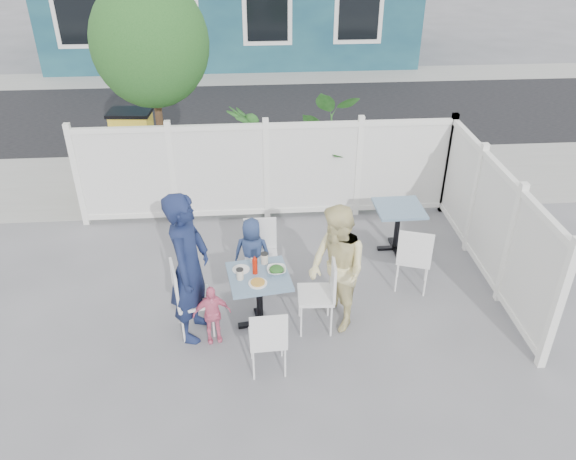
{
  "coord_description": "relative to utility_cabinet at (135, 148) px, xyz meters",
  "views": [
    {
      "loc": [
        -0.16,
        -5.6,
        4.54
      ],
      "look_at": [
        0.27,
        0.13,
        1.09
      ],
      "focal_mm": 35.0,
      "sensor_mm": 36.0,
      "label": 1
    }
  ],
  "objects": [
    {
      "name": "woman",
      "position": [
        3.01,
        -4.3,
        0.17
      ],
      "size": [
        0.85,
        0.95,
        1.59
      ],
      "primitive_type": "imported",
      "rotation": [
        0.0,
        0.0,
        -1.17
      ],
      "color": "#DBC14E",
      "rests_on": "ground"
    },
    {
      "name": "chair_spare",
      "position": [
        4.12,
        -3.71,
        -0.07
      ],
      "size": [
        0.54,
        0.53,
        0.95
      ],
      "rotation": [
        0.0,
        0.0,
        -0.33
      ],
      "color": "white",
      "rests_on": "ground"
    },
    {
      "name": "utility_cabinet",
      "position": [
        0.0,
        0.0,
        0.0
      ],
      "size": [
        0.71,
        0.53,
        1.25
      ],
      "primitive_type": "cube",
      "rotation": [
        0.0,
        0.0,
        -0.08
      ],
      "color": "gold",
      "rests_on": "ground"
    },
    {
      "name": "near_sidewalk",
      "position": [
        2.21,
        -0.2,
        -0.62
      ],
      "size": [
        24.0,
        2.6,
        0.01
      ],
      "primitive_type": "cube",
      "color": "gray",
      "rests_on": "ground"
    },
    {
      "name": "pepper_shaker",
      "position": [
        2.08,
        -4.01,
        0.15
      ],
      "size": [
        0.03,
        0.03,
        0.07
      ],
      "primitive_type": "cylinder",
      "color": "black",
      "rests_on": "main_table"
    },
    {
      "name": "fence_right",
      "position": [
        5.21,
        -3.4,
        0.16
      ],
      "size": [
        0.08,
        3.66,
        1.6
      ],
      "rotation": [
        0.0,
        0.0,
        1.57
      ],
      "color": "white",
      "rests_on": "ground"
    },
    {
      "name": "chair_right",
      "position": [
        2.85,
        -4.35,
        -0.06
      ],
      "size": [
        0.44,
        0.46,
        0.97
      ],
      "rotation": [
        0.0,
        0.0,
        1.52
      ],
      "color": "white",
      "rests_on": "ground"
    },
    {
      "name": "chair_near",
      "position": [
        2.17,
        -5.08,
        -0.12
      ],
      "size": [
        0.42,
        0.4,
        0.87
      ],
      "rotation": [
        0.0,
        0.0,
        0.05
      ],
      "color": "white",
      "rests_on": "ground"
    },
    {
      "name": "plate_side",
      "position": [
        1.9,
        -4.15,
        0.12
      ],
      "size": [
        0.21,
        0.21,
        0.01
      ],
      "primitive_type": "cylinder",
      "color": "white",
      "rests_on": "main_table"
    },
    {
      "name": "potted_shrub_b",
      "position": [
        3.46,
        -1.0,
        0.19
      ],
      "size": [
        1.92,
        1.87,
        1.62
      ],
      "primitive_type": "imported",
      "rotation": [
        0.0,
        0.0,
        2.53
      ],
      "color": "#1D4F1C",
      "rests_on": "ground"
    },
    {
      "name": "salt_shaker",
      "position": [
        2.03,
        -4.01,
        0.15
      ],
      "size": [
        0.03,
        0.03,
        0.07
      ],
      "primitive_type": "cylinder",
      "color": "white",
      "rests_on": "main_table"
    },
    {
      "name": "coffee_cup_b",
      "position": [
        2.18,
        -4.03,
        0.18
      ],
      "size": [
        0.09,
        0.09,
        0.13
      ],
      "primitive_type": "cylinder",
      "color": "beige",
      "rests_on": "main_table"
    },
    {
      "name": "chair_back",
      "position": [
        2.15,
        -3.41,
        -0.07
      ],
      "size": [
        0.43,
        0.42,
        0.95
      ],
      "rotation": [
        0.0,
        0.0,
        3.15
      ],
      "color": "white",
      "rests_on": "ground"
    },
    {
      "name": "chair_left",
      "position": [
        1.25,
        -4.33,
        -0.07
      ],
      "size": [
        0.51,
        0.52,
        0.96
      ],
      "rotation": [
        0.0,
        0.0,
        -1.33
      ],
      "color": "white",
      "rests_on": "ground"
    },
    {
      "name": "far_sidewalk",
      "position": [
        2.21,
        6.6,
        -0.62
      ],
      "size": [
        24.0,
        1.6,
        0.01
      ],
      "primitive_type": "cube",
      "color": "gray",
      "rests_on": "ground"
    },
    {
      "name": "tree",
      "position": [
        0.61,
        -0.7,
        1.97
      ],
      "size": [
        1.8,
        1.62,
        3.59
      ],
      "color": "#382316",
      "rests_on": "ground"
    },
    {
      "name": "ketchup_bottle",
      "position": [
        2.06,
        -4.23,
        0.21
      ],
      "size": [
        0.06,
        0.06,
        0.19
      ],
      "primitive_type": "cylinder",
      "color": "#BC1907",
      "rests_on": "main_table"
    },
    {
      "name": "street",
      "position": [
        2.21,
        3.5,
        -0.62
      ],
      "size": [
        24.0,
        5.0,
        0.01
      ],
      "primitive_type": "cube",
      "color": "black",
      "rests_on": "ground"
    },
    {
      "name": "ground",
      "position": [
        2.21,
        -4.0,
        -0.62
      ],
      "size": [
        80.0,
        80.0,
        0.0
      ],
      "primitive_type": "plane",
      "color": "slate"
    },
    {
      "name": "fence_back",
      "position": [
        2.31,
        -1.6,
        0.16
      ],
      "size": [
        5.86,
        0.08,
        1.6
      ],
      "color": "white",
      "rests_on": "ground"
    },
    {
      "name": "coffee_cup_a",
      "position": [
        1.89,
        -4.32,
        0.17
      ],
      "size": [
        0.08,
        0.08,
        0.12
      ],
      "primitive_type": "cylinder",
      "color": "beige",
      "rests_on": "main_table"
    },
    {
      "name": "salad_bowl",
      "position": [
        2.31,
        -4.23,
        0.14
      ],
      "size": [
        0.22,
        0.22,
        0.05
      ],
      "primitive_type": "imported",
      "color": "white",
      "rests_on": "main_table"
    },
    {
      "name": "plate_main",
      "position": [
        2.09,
        -4.44,
        0.12
      ],
      "size": [
        0.22,
        0.22,
        0.01
      ],
      "primitive_type": "cylinder",
      "color": "white",
      "rests_on": "main_table"
    },
    {
      "name": "boy",
      "position": [
        2.04,
        -3.43,
        -0.13
      ],
      "size": [
        0.52,
        0.37,
        1.0
      ],
      "primitive_type": "imported",
      "rotation": [
        0.0,
        0.0,
        3.02
      ],
      "color": "navy",
      "rests_on": "ground"
    },
    {
      "name": "man",
      "position": [
        1.32,
        -4.34,
        0.31
      ],
      "size": [
        0.59,
        0.76,
        1.86
      ],
      "primitive_type": "imported",
      "rotation": [
        0.0,
        0.0,
        1.34
      ],
      "color": "#162045",
      "rests_on": "ground"
    },
    {
      "name": "spare_table",
      "position": [
        4.16,
        -2.71,
        -0.08
      ],
      "size": [
        0.68,
        0.68,
        0.71
      ],
      "rotation": [
        0.0,
        0.0,
        0.02
      ],
      "color": "slate",
      "rests_on": "ground"
    },
    {
      "name": "main_table",
      "position": [
        2.11,
        -4.27,
        -0.05
      ],
      "size": [
        0.79,
        0.79,
        0.74
      ],
      "rotation": [
        0.0,
        0.0,
        0.15
      ],
      "color": "slate",
      "rests_on": "ground"
    },
    {
      "name": "potted_shrub_a",
      "position": [
        2.06,
        -0.9,
        0.17
      ],
      "size": [
        0.95,
        0.95,
        1.59
      ],
      "primitive_type": "imported",
      "rotation": [
        0.0,
        0.0,
        1.63
      ],
      "color": "#1D4F1C",
      "rests_on": "ground"
    },
    {
      "name": "toddler",
      "position": [
        1.55,
        -4.5,
        -0.24
      ],
      "size": [
        0.47,
        0.26,
        0.76
      ],
      "primitive_type": "imported",
      "rotation": [
        0.0,
        0.0,
        0.19
      ],
      "color": "pink",
      "rests_on": "ground"
    }
  ]
}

